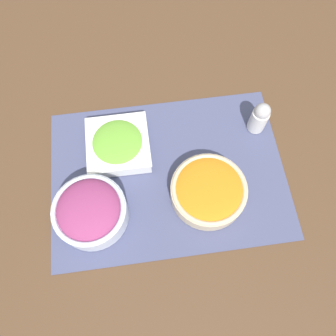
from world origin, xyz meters
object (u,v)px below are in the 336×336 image
Objects in this scene: onion_bowl at (90,211)px; lettuce_bowl at (118,144)px; carrot_bowl at (209,190)px; pepper_shaker at (260,117)px.

onion_bowl reaches higher than lettuce_bowl.
carrot_bowl is 1.08× the size of onion_bowl.
pepper_shaker is (-0.43, -0.18, 0.00)m from onion_bowl.
onion_bowl is at bearing 66.31° from lettuce_bowl.
carrot_bowl is 1.16× the size of lettuce_bowl.
carrot_bowl is 0.23m from pepper_shaker.
carrot_bowl is 0.27m from onion_bowl.
lettuce_bowl is at bearing 2.64° from pepper_shaker.
carrot_bowl is 0.25m from lettuce_bowl.
carrot_bowl is 1.87× the size of pepper_shaker.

